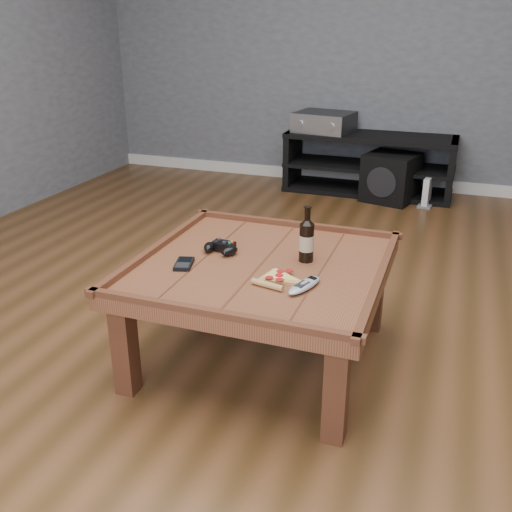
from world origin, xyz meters
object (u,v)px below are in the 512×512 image
(remote_control, at_px, (304,285))
(subwoofer, at_px, (391,177))
(pizza_slice, at_px, (277,279))
(media_console, at_px, (369,164))
(beer_bottle, at_px, (307,239))
(av_receiver, at_px, (324,122))
(coffee_table, at_px, (262,276))
(smartphone, at_px, (184,264))
(game_console, at_px, (427,193))
(game_controller, at_px, (221,248))

(remote_control, xyz_separation_m, subwoofer, (-0.02, 2.76, -0.27))
(pizza_slice, bearing_deg, remote_control, -4.27)
(media_console, xyz_separation_m, beer_bottle, (0.16, -2.66, 0.30))
(pizza_slice, relative_size, subwoofer, 0.56)
(remote_control, height_order, av_receiver, av_receiver)
(coffee_table, distance_m, remote_control, 0.30)
(smartphone, xyz_separation_m, subwoofer, (0.51, 2.72, -0.27))
(coffee_table, height_order, game_console, coffee_table)
(media_console, bearing_deg, smartphone, -95.83)
(coffee_table, height_order, smartphone, coffee_table)
(pizza_slice, height_order, subwoofer, pizza_slice)
(beer_bottle, relative_size, game_console, 1.02)
(coffee_table, relative_size, beer_bottle, 4.32)
(game_controller, distance_m, pizza_slice, 0.37)
(beer_bottle, height_order, subwoofer, beer_bottle)
(remote_control, height_order, game_console, remote_control)
(game_controller, xyz_separation_m, remote_control, (0.44, -0.23, -0.01))
(remote_control, bearing_deg, av_receiver, 120.92)
(coffee_table, bearing_deg, beer_bottle, 28.51)
(coffee_table, height_order, av_receiver, av_receiver)
(beer_bottle, bearing_deg, coffee_table, -151.49)
(beer_bottle, distance_m, game_controller, 0.38)
(game_controller, height_order, av_receiver, av_receiver)
(game_controller, distance_m, subwoofer, 2.58)
(beer_bottle, bearing_deg, pizza_slice, -102.93)
(media_console, relative_size, subwoofer, 2.98)
(coffee_table, bearing_deg, smartphone, -156.13)
(smartphone, xyz_separation_m, remote_control, (0.52, -0.04, 0.01))
(av_receiver, distance_m, game_console, 1.05)
(smartphone, distance_m, remote_control, 0.53)
(coffee_table, relative_size, media_console, 0.74)
(coffee_table, xyz_separation_m, smartphone, (-0.29, -0.13, 0.07))
(remote_control, relative_size, av_receiver, 0.39)
(smartphone, bearing_deg, coffee_table, 8.47)
(media_console, distance_m, smartphone, 2.90)
(coffee_table, height_order, pizza_slice, same)
(game_console, bearing_deg, game_controller, -99.72)
(pizza_slice, relative_size, remote_control, 1.32)
(subwoofer, relative_size, game_console, 2.02)
(beer_bottle, xyz_separation_m, smartphone, (-0.46, -0.22, -0.09))
(coffee_table, distance_m, media_console, 2.75)
(beer_bottle, height_order, av_receiver, beer_bottle)
(subwoofer, bearing_deg, game_console, 3.43)
(coffee_table, xyz_separation_m, media_console, (0.00, 2.75, -0.15))
(media_console, xyz_separation_m, game_controller, (-0.21, -2.70, 0.23))
(smartphone, xyz_separation_m, game_console, (0.81, 2.66, -0.35))
(smartphone, bearing_deg, av_receiver, 76.72)
(game_controller, relative_size, remote_control, 0.87)
(coffee_table, distance_m, game_controller, 0.23)
(game_controller, bearing_deg, subwoofer, 87.29)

